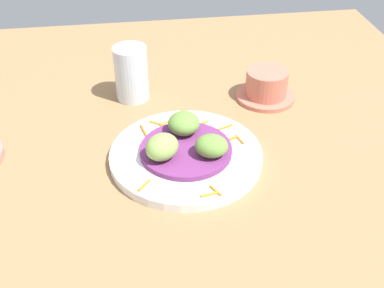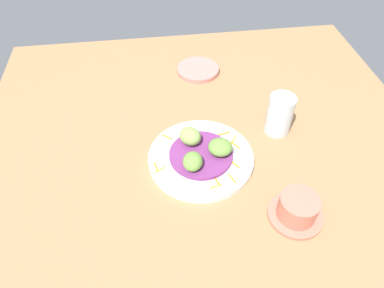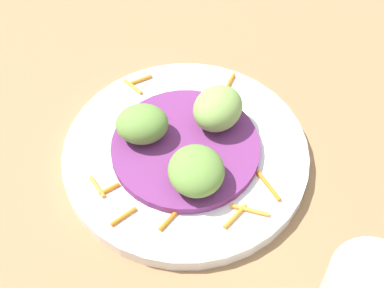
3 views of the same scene
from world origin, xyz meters
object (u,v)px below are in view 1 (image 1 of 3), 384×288
Objects in this scene: guac_scoop_left at (162,147)px; terracotta_bowl at (266,86)px; guac_scoop_right at (184,123)px; guac_scoop_center at (211,146)px; main_plate at (186,156)px; water_glass at (131,73)px.

terracotta_bowl is (18.43, -21.27, -1.79)cm from guac_scoop_left.
guac_scoop_center is at bearing -153.47° from guac_scoop_right.
guac_scoop_right is at bearing -3.47° from main_plate.
guac_scoop_center is 25.29cm from water_glass.
guac_scoop_left is 0.52× the size of water_glass.
main_plate is 4.55× the size of guac_scoop_left.
main_plate is 5.43cm from guac_scoop_right.
guac_scoop_center and guac_scoop_right have the same top height.
guac_scoop_left is at bearing 130.91° from terracotta_bowl.
water_glass is at bearing 9.08° from guac_scoop_left.
main_plate is at bearing -63.47° from guac_scoop_left.
terracotta_bowl is at bearing -98.85° from water_glass.
guac_scoop_left is at bearing 86.53° from guac_scoop_center.
main_plate is 5.45cm from guac_scoop_center.
terracotta_bowl is at bearing -54.58° from guac_scoop_right.
terracotta_bowl is at bearing -36.19° from guac_scoop_center.
guac_scoop_center is (-2.38, -3.60, 3.34)cm from main_plate.
terracotta_bowl is (16.50, -17.41, 1.81)cm from main_plate.
main_plate is 24.06cm from terracotta_bowl.
main_plate is 4.41× the size of guac_scoop_right.
water_glass is (20.37, 7.42, 4.38)cm from main_plate.
main_plate is 2.17× the size of terracotta_bowl.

